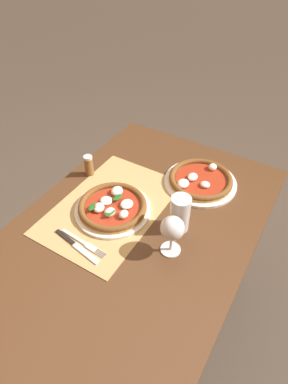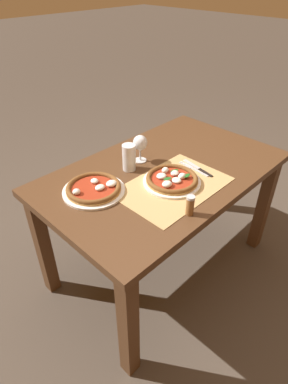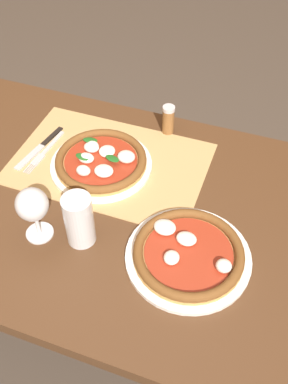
{
  "view_description": "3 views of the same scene",
  "coord_description": "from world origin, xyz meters",
  "px_view_note": "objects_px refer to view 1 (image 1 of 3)",
  "views": [
    {
      "loc": [
        0.61,
        0.43,
        1.63
      ],
      "look_at": [
        -0.16,
        -0.03,
        0.81
      ],
      "focal_mm": 30.0,
      "sensor_mm": 36.0,
      "label": 1
    },
    {
      "loc": [
        -1.13,
        -0.96,
        1.65
      ],
      "look_at": [
        -0.26,
        -0.1,
        0.77
      ],
      "focal_mm": 30.0,
      "sensor_mm": 36.0,
      "label": 2
    },
    {
      "loc": [
        -0.51,
        0.73,
        1.65
      ],
      "look_at": [
        -0.24,
        -0.0,
        0.81
      ],
      "focal_mm": 42.0,
      "sensor_mm": 36.0,
      "label": 3
    }
  ],
  "objects_px": {
    "pizza_near": "(113,207)",
    "pizza_far": "(200,180)",
    "wine_glass": "(172,230)",
    "pepper_shaker": "(89,165)",
    "fork": "(83,243)",
    "knife": "(77,246)",
    "pint_glass": "(180,214)"
  },
  "relations": [
    {
      "from": "pizza_near",
      "to": "pizza_far",
      "type": "xyz_separation_m",
      "value": [
        -0.32,
        0.22,
        -0.0
      ]
    },
    {
      "from": "wine_glass",
      "to": "pepper_shaker",
      "type": "relative_size",
      "value": 1.6
    },
    {
      "from": "wine_glass",
      "to": "fork",
      "type": "relative_size",
      "value": 0.77
    },
    {
      "from": "fork",
      "to": "pepper_shaker",
      "type": "bearing_deg",
      "value": -145.27
    },
    {
      "from": "fork",
      "to": "knife",
      "type": "relative_size",
      "value": 0.93
    },
    {
      "from": "fork",
      "to": "knife",
      "type": "height_order",
      "value": "knife"
    },
    {
      "from": "pizza_far",
      "to": "pint_glass",
      "type": "height_order",
      "value": "pint_glass"
    },
    {
      "from": "pizza_near",
      "to": "pint_glass",
      "type": "height_order",
      "value": "pint_glass"
    },
    {
      "from": "pint_glass",
      "to": "fork",
      "type": "relative_size",
      "value": 0.72
    },
    {
      "from": "wine_glass",
      "to": "fork",
      "type": "height_order",
      "value": "wine_glass"
    },
    {
      "from": "fork",
      "to": "pepper_shaker",
      "type": "distance_m",
      "value": 0.39
    },
    {
      "from": "pizza_near",
      "to": "pepper_shaker",
      "type": "xyz_separation_m",
      "value": [
        -0.13,
        -0.22,
        0.03
      ]
    },
    {
      "from": "pint_glass",
      "to": "fork",
      "type": "bearing_deg",
      "value": -46.17
    },
    {
      "from": "pizza_near",
      "to": "wine_glass",
      "type": "xyz_separation_m",
      "value": [
        0.05,
        0.28,
        0.08
      ]
    },
    {
      "from": "wine_glass",
      "to": "pint_glass",
      "type": "xyz_separation_m",
      "value": [
        -0.11,
        -0.02,
        -0.04
      ]
    },
    {
      "from": "pizza_far",
      "to": "wine_glass",
      "type": "xyz_separation_m",
      "value": [
        0.37,
        0.06,
        0.09
      ]
    },
    {
      "from": "knife",
      "to": "pizza_near",
      "type": "bearing_deg",
      "value": 177.77
    },
    {
      "from": "pizza_near",
      "to": "knife",
      "type": "xyz_separation_m",
      "value": [
        0.21,
        -0.01,
        -0.02
      ]
    },
    {
      "from": "pepper_shaker",
      "to": "fork",
      "type": "bearing_deg",
      "value": 34.73
    },
    {
      "from": "pint_glass",
      "to": "fork",
      "type": "distance_m",
      "value": 0.35
    },
    {
      "from": "pizza_near",
      "to": "fork",
      "type": "height_order",
      "value": "pizza_near"
    },
    {
      "from": "pint_glass",
      "to": "fork",
      "type": "xyz_separation_m",
      "value": [
        0.24,
        -0.25,
        -0.06
      ]
    },
    {
      "from": "pizza_near",
      "to": "pizza_far",
      "type": "distance_m",
      "value": 0.39
    },
    {
      "from": "pint_glass",
      "to": "knife",
      "type": "xyz_separation_m",
      "value": [
        0.26,
        -0.26,
        -0.06
      ]
    },
    {
      "from": "wine_glass",
      "to": "fork",
      "type": "distance_m",
      "value": 0.32
    },
    {
      "from": "fork",
      "to": "pizza_far",
      "type": "bearing_deg",
      "value": 156.73
    },
    {
      "from": "pepper_shaker",
      "to": "pizza_near",
      "type": "bearing_deg",
      "value": 58.5
    },
    {
      "from": "pizza_far",
      "to": "pint_glass",
      "type": "distance_m",
      "value": 0.27
    },
    {
      "from": "pizza_far",
      "to": "pepper_shaker",
      "type": "height_order",
      "value": "pepper_shaker"
    },
    {
      "from": "pizza_far",
      "to": "fork",
      "type": "distance_m",
      "value": 0.55
    },
    {
      "from": "pizza_near",
      "to": "pepper_shaker",
      "type": "relative_size",
      "value": 3.02
    },
    {
      "from": "knife",
      "to": "pepper_shaker",
      "type": "distance_m",
      "value": 0.4
    }
  ]
}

